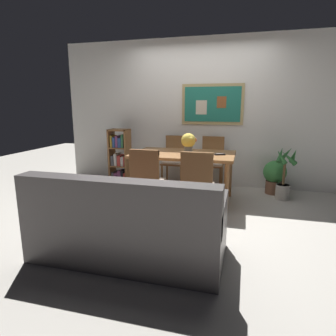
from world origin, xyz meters
The scene contains 13 objects.
ground_plane centered at (0.00, 0.00, 0.00)m, with size 12.00×12.00×0.00m, color #B7B2A8.
wall_back_with_painting centered at (0.00, 1.47, 1.30)m, with size 5.20×0.14×2.60m.
dining_table centered at (-0.08, 0.39, 0.65)m, with size 1.50×0.94×0.74m.
dining_chair_far_left centered at (-0.40, 1.15, 0.54)m, with size 0.40×0.41×0.91m.
dining_chair_far_right centered at (0.27, 1.18, 0.54)m, with size 0.40×0.41×0.91m.
dining_chair_near_left centered at (-0.39, -0.40, 0.54)m, with size 0.40×0.41×0.91m.
dining_chair_near_right centered at (0.27, -0.43, 0.54)m, with size 0.40×0.41×0.91m.
leather_couch centered at (-0.23, -1.43, 0.31)m, with size 1.80×0.84×0.84m.
bookshelf centered at (-1.43, 1.07, 0.47)m, with size 0.36×0.28×1.02m.
potted_ivy centered at (1.31, 1.13, 0.30)m, with size 0.37×0.37×0.57m.
potted_palm centered at (1.42, 0.84, 0.37)m, with size 0.34×0.34×0.83m.
flower_vase centered at (0.01, 0.35, 0.92)m, with size 0.22×0.22×0.30m.
tv_remote centered at (0.46, 0.35, 0.75)m, with size 0.16×0.09×0.02m.
Camera 1 is at (0.81, -3.80, 1.44)m, focal length 30.86 mm.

